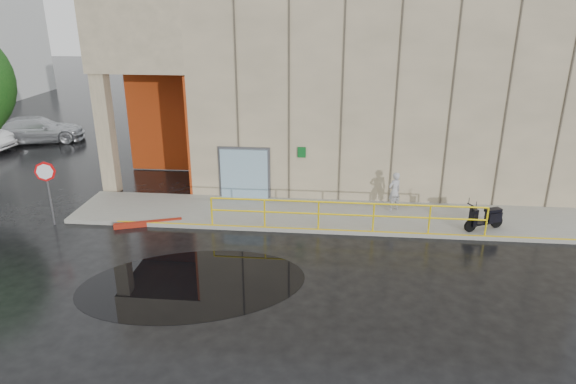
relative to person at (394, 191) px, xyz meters
name	(u,v)px	position (x,y,z in m)	size (l,w,h in m)	color
ground	(205,272)	(-6.09, -5.13, -0.90)	(120.00, 120.00, 0.00)	black
sidewalk	(338,216)	(-2.09, -0.63, -0.83)	(20.00, 3.00, 0.15)	gray
building	(366,80)	(-0.99, 5.85, 3.30)	(20.00, 10.17, 8.00)	gray
guardrail	(346,215)	(-1.84, -1.98, -0.22)	(9.56, 0.06, 1.03)	yellow
person	(394,191)	(0.00, 0.00, 0.00)	(0.55, 0.36, 1.50)	#A1A0A5
scooter	(486,211)	(2.97, -1.53, -0.07)	(1.58, 1.06, 1.19)	black
stop_sign	(46,179)	(-12.40, -2.28, 0.87)	(0.71, 0.24, 2.41)	#5A5A5E
red_curb	(148,223)	(-8.95, -2.03, -0.81)	(2.40, 0.18, 0.18)	maroon
puddle	(193,283)	(-6.25, -5.84, -0.90)	(6.56, 4.03, 0.01)	black
car_c	(37,130)	(-19.31, 8.70, -0.17)	(2.06, 5.06, 1.47)	#B4B6BB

